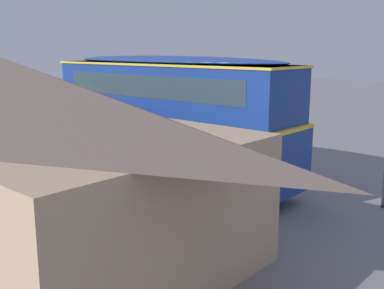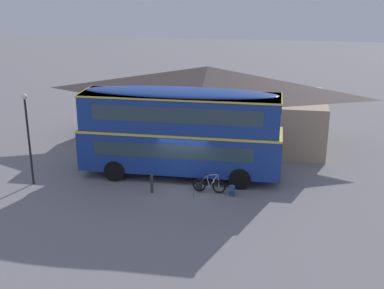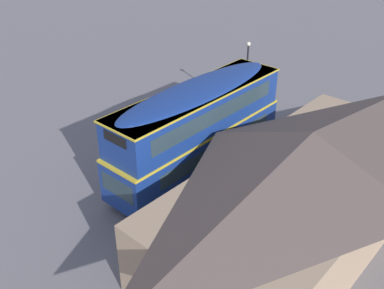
{
  "view_description": "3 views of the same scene",
  "coord_description": "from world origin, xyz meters",
  "views": [
    {
      "loc": [
        -12.63,
        13.42,
        5.06
      ],
      "look_at": [
        -0.74,
        0.27,
        1.35
      ],
      "focal_mm": 43.12,
      "sensor_mm": 36.0,
      "label": 1
    },
    {
      "loc": [
        4.72,
        -23.81,
        10.48
      ],
      "look_at": [
        0.43,
        0.14,
        2.18
      ],
      "focal_mm": 47.63,
      "sensor_mm": 36.0,
      "label": 2
    },
    {
      "loc": [
        14.01,
        13.86,
        12.83
      ],
      "look_at": [
        -0.66,
        0.49,
        1.23
      ],
      "focal_mm": 40.91,
      "sensor_mm": 36.0,
      "label": 3
    }
  ],
  "objects": [
    {
      "name": "ground_plane",
      "position": [
        0.0,
        0.0,
        0.0
      ],
      "size": [
        120.0,
        120.0,
        0.0
      ],
      "primitive_type": "plane",
      "color": "slate"
    },
    {
      "name": "double_decker_bus",
      "position": [
        -0.38,
        1.14,
        2.64
      ],
      "size": [
        10.64,
        2.76,
        4.79
      ],
      "color": "black",
      "rests_on": "ground"
    },
    {
      "name": "touring_bicycle",
      "position": [
        1.38,
        -0.7,
        0.37
      ],
      "size": [
        1.69,
        0.46,
        1.06
      ],
      "color": "black",
      "rests_on": "ground"
    },
    {
      "name": "backpack_on_ground",
      "position": [
        2.6,
        -0.9,
        0.29
      ],
      "size": [
        0.3,
        0.27,
        0.57
      ],
      "color": "#2D4C7A",
      "rests_on": "ground"
    },
    {
      "name": "water_bottle_green_metal",
      "position": [
        0.81,
        -1.47,
        0.11
      ],
      "size": [
        0.07,
        0.07,
        0.24
      ],
      "color": "green",
      "rests_on": "ground"
    },
    {
      "name": "pub_building",
      "position": [
        0.12,
        7.45,
        2.48
      ],
      "size": [
        15.08,
        6.75,
        4.87
      ],
      "color": "tan",
      "rests_on": "ground"
    },
    {
      "name": "street_lamp",
      "position": [
        -7.7,
        -1.24,
        2.94
      ],
      "size": [
        0.28,
        0.28,
        4.79
      ],
      "color": "black",
      "rests_on": "ground"
    },
    {
      "name": "kerb_bollard",
      "position": [
        -1.35,
        -1.25,
        0.5
      ],
      "size": [
        0.16,
        0.16,
        0.97
      ],
      "color": "#333338",
      "rests_on": "ground"
    }
  ]
}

